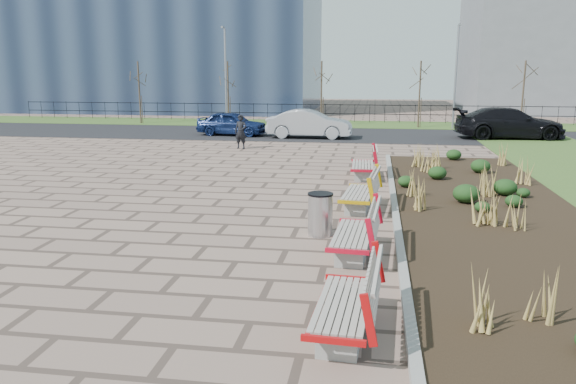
# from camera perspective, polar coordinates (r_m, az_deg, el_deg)

# --- Properties ---
(ground) EXTENTS (120.00, 120.00, 0.00)m
(ground) POSITION_cam_1_polar(r_m,az_deg,el_deg) (10.19, -11.08, -8.27)
(ground) COLOR #7C6355
(ground) RESTS_ON ground
(planting_bed) EXTENTS (4.50, 18.00, 0.10)m
(planting_bed) POSITION_cam_1_polar(r_m,az_deg,el_deg) (14.67, 19.93, -2.19)
(planting_bed) COLOR black
(planting_bed) RESTS_ON ground
(planting_curb) EXTENTS (0.16, 18.00, 0.15)m
(planting_curb) POSITION_cam_1_polar(r_m,az_deg,el_deg) (14.39, 10.81, -1.83)
(planting_curb) COLOR gray
(planting_curb) RESTS_ON ground
(grass_verge_far) EXTENTS (80.00, 5.00, 0.04)m
(grass_verge_far) POSITION_cam_1_polar(r_m,az_deg,el_deg) (37.27, 3.59, 6.93)
(grass_verge_far) COLOR #33511E
(grass_verge_far) RESTS_ON ground
(road) EXTENTS (80.00, 7.00, 0.02)m
(road) POSITION_cam_1_polar(r_m,az_deg,el_deg) (31.33, 2.58, 5.88)
(road) COLOR black
(road) RESTS_ON ground
(bench_a) EXTENTS (1.02, 2.15, 1.00)m
(bench_a) POSITION_cam_1_polar(r_m,az_deg,el_deg) (7.76, 5.64, -10.87)
(bench_a) COLOR red
(bench_a) RESTS_ON ground
(bench_b) EXTENTS (1.03, 2.15, 1.00)m
(bench_b) POSITION_cam_1_polar(r_m,az_deg,el_deg) (10.91, 6.64, -3.96)
(bench_b) COLOR red
(bench_b) RESTS_ON ground
(bench_c) EXTENTS (1.09, 2.17, 1.00)m
(bench_c) POSITION_cam_1_polar(r_m,az_deg,el_deg) (14.53, 7.22, 0.15)
(bench_c) COLOR #D49E0B
(bench_c) RESTS_ON ground
(bench_d) EXTENTS (0.95, 2.12, 1.00)m
(bench_d) POSITION_cam_1_polar(r_m,az_deg,el_deg) (18.81, 7.61, 2.94)
(bench_d) COLOR #B70C20
(bench_d) RESTS_ON ground
(litter_bin) EXTENTS (0.53, 0.53, 0.92)m
(litter_bin) POSITION_cam_1_polar(r_m,az_deg,el_deg) (12.21, 3.29, -2.32)
(litter_bin) COLOR #B2B2B7
(litter_bin) RESTS_ON ground
(pedestrian) EXTENTS (0.61, 0.44, 1.54)m
(pedestrian) POSITION_cam_1_polar(r_m,az_deg,el_deg) (25.67, -4.81, 6.12)
(pedestrian) COLOR black
(pedestrian) RESTS_ON ground
(car_blue) EXTENTS (3.93, 1.94, 1.29)m
(car_blue) POSITION_cam_1_polar(r_m,az_deg,el_deg) (30.85, -5.72, 6.96)
(car_blue) COLOR #11214E
(car_blue) RESTS_ON road
(car_silver) EXTENTS (4.45, 1.60, 1.46)m
(car_silver) POSITION_cam_1_polar(r_m,az_deg,el_deg) (29.54, 2.19, 6.94)
(car_silver) COLOR #97989D
(car_silver) RESTS_ON road
(car_black) EXTENTS (5.65, 2.66, 1.59)m
(car_black) POSITION_cam_1_polar(r_m,az_deg,el_deg) (31.37, 21.58, 6.52)
(car_black) COLOR black
(car_black) RESTS_ON road
(tree_a) EXTENTS (1.40, 1.40, 4.00)m
(tree_a) POSITION_cam_1_polar(r_m,az_deg,el_deg) (38.65, -14.86, 9.74)
(tree_a) COLOR #4C3D2D
(tree_a) RESTS_ON grass_verge_far
(tree_b) EXTENTS (1.40, 1.40, 4.00)m
(tree_b) POSITION_cam_1_polar(r_m,az_deg,el_deg) (36.69, -6.10, 9.96)
(tree_b) COLOR #4C3D2D
(tree_b) RESTS_ON grass_verge_far
(tree_c) EXTENTS (1.40, 1.40, 4.00)m
(tree_c) POSITION_cam_1_polar(r_m,az_deg,el_deg) (35.64, 3.41, 9.94)
(tree_c) COLOR #4C3D2D
(tree_c) RESTS_ON grass_verge_far
(tree_d) EXTENTS (1.40, 1.40, 4.00)m
(tree_d) POSITION_cam_1_polar(r_m,az_deg,el_deg) (35.58, 13.22, 9.63)
(tree_d) COLOR #4C3D2D
(tree_d) RESTS_ON grass_verge_far
(tree_e) EXTENTS (1.40, 1.40, 4.00)m
(tree_e) POSITION_cam_1_polar(r_m,az_deg,el_deg) (36.52, 22.75, 9.07)
(tree_e) COLOR #4C3D2D
(tree_e) RESTS_ON grass_verge_far
(lamp_west) EXTENTS (0.24, 0.60, 6.00)m
(lamp_west) POSITION_cam_1_polar(r_m,az_deg,el_deg) (36.18, -6.34, 11.51)
(lamp_west) COLOR gray
(lamp_west) RESTS_ON grass_verge_far
(lamp_east) EXTENTS (0.24, 0.60, 6.00)m
(lamp_east) POSITION_cam_1_polar(r_m,az_deg,el_deg) (35.26, 16.66, 11.05)
(lamp_east) COLOR gray
(lamp_east) RESTS_ON grass_verge_far
(railing_fence) EXTENTS (44.00, 0.10, 1.20)m
(railing_fence) POSITION_cam_1_polar(r_m,az_deg,el_deg) (38.70, 3.81, 8.05)
(railing_fence) COLOR black
(railing_fence) RESTS_ON grass_verge_far
(building_glass) EXTENTS (40.00, 14.00, 15.00)m
(building_glass) POSITION_cam_1_polar(r_m,az_deg,el_deg) (55.26, -19.34, 15.82)
(building_glass) COLOR #192338
(building_glass) RESTS_ON ground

